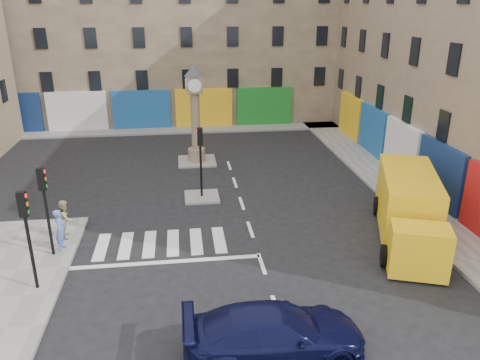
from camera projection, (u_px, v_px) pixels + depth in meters
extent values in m
plane|color=black|center=(266.00, 277.00, 17.63)|extent=(120.00, 120.00, 0.00)
cube|color=gray|center=(379.00, 175.00, 27.91)|extent=(2.60, 30.00, 0.15)
cube|color=gray|center=(168.00, 130.00, 37.69)|extent=(32.00, 2.40, 0.15)
cube|color=gray|center=(202.00, 197.00, 24.78)|extent=(1.80, 1.80, 0.12)
cube|color=gray|center=(197.00, 161.00, 30.34)|extent=(2.40, 2.40, 0.12)
cube|color=gray|center=(163.00, 17.00, 40.07)|extent=(32.00, 10.00, 17.00)
cylinder|color=black|center=(31.00, 253.00, 16.26)|extent=(0.12, 0.12, 2.80)
cube|color=black|center=(23.00, 204.00, 15.60)|extent=(0.28, 0.22, 0.90)
cylinder|color=black|center=(49.00, 223.00, 18.48)|extent=(0.12, 0.12, 2.80)
cube|color=black|center=(42.00, 179.00, 17.83)|extent=(0.28, 0.22, 0.90)
cylinder|color=black|center=(201.00, 171.00, 24.26)|extent=(0.12, 0.12, 2.80)
cube|color=black|center=(200.00, 136.00, 23.60)|extent=(0.28, 0.22, 0.90)
cylinder|color=#8E795D|center=(197.00, 154.00, 30.17)|extent=(1.10, 1.10, 0.80)
cylinder|color=#8E795D|center=(196.00, 121.00, 29.39)|extent=(0.56, 0.56, 3.60)
cube|color=#8E795D|center=(194.00, 84.00, 28.57)|extent=(1.00, 1.00, 1.00)
cylinder|color=white|center=(195.00, 86.00, 28.09)|extent=(0.80, 0.06, 0.80)
cone|color=#333338|center=(194.00, 70.00, 28.27)|extent=(1.20, 1.20, 0.70)
imported|color=black|center=(275.00, 333.00, 13.51)|extent=(5.30, 2.16, 1.54)
cube|color=yellow|center=(407.00, 200.00, 20.97)|extent=(3.90, 5.82, 2.58)
cube|color=yellow|center=(419.00, 250.00, 17.40)|extent=(2.46, 1.98, 1.91)
cube|color=black|center=(421.00, 240.00, 17.19)|extent=(2.13, 1.59, 0.78)
cylinder|color=black|center=(385.00, 256.00, 18.25)|extent=(0.56, 0.94, 0.90)
cylinder|color=black|center=(446.00, 262.00, 17.81)|extent=(0.56, 0.94, 0.90)
cylinder|color=black|center=(377.00, 206.00, 22.76)|extent=(0.56, 0.94, 0.90)
cylinder|color=black|center=(426.00, 209.00, 22.32)|extent=(0.56, 0.94, 0.90)
imported|color=#5678C5|center=(61.00, 230.00, 19.06)|extent=(0.42, 0.64, 1.77)
imported|color=tan|center=(65.00, 218.00, 20.13)|extent=(0.73, 0.89, 1.69)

